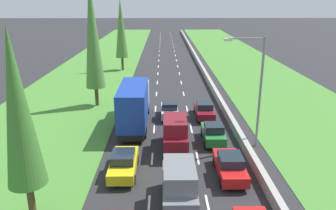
{
  "coord_description": "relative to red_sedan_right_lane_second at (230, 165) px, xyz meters",
  "views": [
    {
      "loc": [
        -0.86,
        -1.89,
        11.73
      ],
      "look_at": [
        -0.39,
        30.57,
        1.23
      ],
      "focal_mm": 35.36,
      "sensor_mm": 36.0,
      "label": 1
    }
  ],
  "objects": [
    {
      "name": "yellow_sedan_left_lane",
      "position": [
        -7.33,
        0.46,
        0.0
      ],
      "size": [
        1.82,
        4.5,
        1.64
      ],
      "color": "yellow",
      "rests_on": "ground"
    },
    {
      "name": "maroon_van_centre_lane",
      "position": [
        -3.63,
        4.21,
        0.59
      ],
      "size": [
        1.96,
        4.9,
        2.82
      ],
      "color": "maroon",
      "rests_on": "ground"
    },
    {
      "name": "poplar_tree_second",
      "position": [
        -12.13,
        15.97,
        7.38
      ],
      "size": [
        2.16,
        2.16,
        14.28
      ],
      "color": "#4C3823",
      "rests_on": "ground"
    },
    {
      "name": "street_light_mast",
      "position": [
        2.79,
        4.88,
        4.42
      ],
      "size": [
        3.2,
        0.28,
        9.0
      ],
      "color": "gray",
      "rests_on": "ground"
    },
    {
      "name": "poplar_tree_third",
      "position": [
        -11.49,
        35.68,
        6.18
      ],
      "size": [
        2.1,
        2.1,
        11.88
      ],
      "color": "#4C3823",
      "rests_on": "ground"
    },
    {
      "name": "grey_van_centre_lane",
      "position": [
        -3.65,
        -3.49,
        0.59
      ],
      "size": [
        1.96,
        4.9,
        2.82
      ],
      "color": "slate",
      "rests_on": "ground"
    },
    {
      "name": "grass_verge_left",
      "position": [
        -16.33,
        41.68,
        -0.79
      ],
      "size": [
        14.0,
        140.0,
        0.04
      ],
      "primitive_type": "cube",
      "color": "#478433",
      "rests_on": "ground"
    },
    {
      "name": "lane_markings",
      "position": [
        -3.68,
        41.68,
        -0.81
      ],
      "size": [
        3.64,
        116.0,
        0.01
      ],
      "color": "white",
      "rests_on": "ground"
    },
    {
      "name": "median_barrier",
      "position": [
        2.02,
        41.68,
        -0.39
      ],
      "size": [
        0.44,
        120.0,
        0.85
      ],
      "primitive_type": "cube",
      "color": "#9E9B93",
      "rests_on": "ground"
    },
    {
      "name": "poplar_tree_nearest",
      "position": [
        -11.87,
        -4.36,
        5.58
      ],
      "size": [
        2.07,
        2.07,
        10.69
      ],
      "color": "#4C3823",
      "rests_on": "ground"
    },
    {
      "name": "maroon_sedan_right_lane",
      "position": [
        -0.36,
        11.9,
        0.0
      ],
      "size": [
        1.82,
        4.5,
        1.64
      ],
      "color": "maroon",
      "rests_on": "ground"
    },
    {
      "name": "silver_hatchback_centre_lane",
      "position": [
        -3.92,
        11.81,
        0.02
      ],
      "size": [
        1.74,
        3.9,
        1.72
      ],
      "color": "silver",
      "rests_on": "ground"
    },
    {
      "name": "grass_verge_right",
      "position": [
        10.67,
        41.68,
        -0.79
      ],
      "size": [
        14.0,
        140.0,
        0.04
      ],
      "primitive_type": "cube",
      "color": "#478433",
      "rests_on": "ground"
    },
    {
      "name": "green_hatchback_right_lane",
      "position": [
        -0.33,
        5.65,
        0.02
      ],
      "size": [
        1.74,
        3.9,
        1.72
      ],
      "color": "#237A33",
      "rests_on": "ground"
    },
    {
      "name": "ground_plane",
      "position": [
        -3.68,
        41.68,
        -0.81
      ],
      "size": [
        300.0,
        300.0,
        0.0
      ],
      "primitive_type": "plane",
      "color": "#28282B",
      "rests_on": "ground"
    },
    {
      "name": "red_sedan_right_lane_second",
      "position": [
        0.0,
        0.0,
        0.0
      ],
      "size": [
        1.82,
        4.5,
        1.64
      ],
      "color": "red",
      "rests_on": "ground"
    },
    {
      "name": "blue_box_truck_left_lane",
      "position": [
        -7.3,
        9.59,
        1.37
      ],
      "size": [
        2.46,
        9.4,
        4.18
      ],
      "color": "black",
      "rests_on": "ground"
    }
  ]
}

